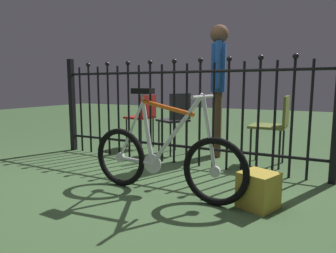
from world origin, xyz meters
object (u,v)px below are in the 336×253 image
Objects in this scene: chair_red at (143,115)px; bicycle at (163,159)px; chair_olive at (275,122)px; person_visitor at (218,78)px; chair_charcoal at (176,117)px; display_crate at (258,190)px.

bicycle is at bearing -53.42° from chair_red.
person_visitor is at bearing 168.37° from chair_olive.
bicycle is at bearing -89.20° from person_visitor.
chair_olive is 1.32m from chair_charcoal.
chair_olive is at bearing -4.56° from chair_red.
chair_red is 2.58m from display_crate.
chair_red is at bearing 142.64° from display_crate.
chair_charcoal is (-1.32, -0.00, 0.00)m from chair_olive.
display_crate is (2.03, -1.55, -0.38)m from chair_red.
chair_olive is 0.95m from person_visitor.
chair_charcoal is at bearing -163.78° from person_visitor.
bicycle reaches higher than chair_olive.
chair_red is at bearing 175.44° from chair_olive.
person_visitor is at bearing 16.22° from chair_charcoal.
bicycle is 2.05m from chair_red.
bicycle reaches higher than chair_charcoal.
chair_red is 0.96× the size of chair_charcoal.
chair_charcoal reaches higher than display_crate.
chair_red is 0.66m from chair_charcoal.
chair_charcoal reaches higher than chair_olive.
display_crate is at bearing -87.31° from chair_olive.
person_visitor is (1.19, 0.00, 0.55)m from chair_red.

